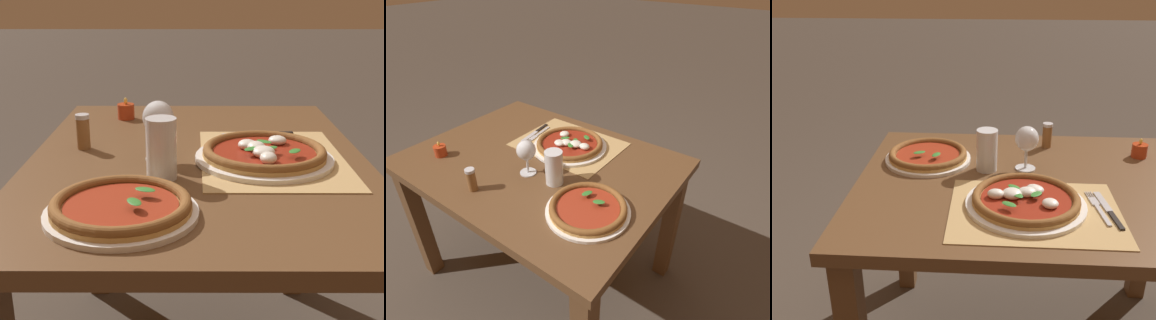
% 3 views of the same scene
% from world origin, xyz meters
% --- Properties ---
extents(ground_plane, '(24.00, 24.00, 0.00)m').
position_xyz_m(ground_plane, '(0.00, 0.00, 0.00)').
color(ground_plane, '#473D33').
extents(dining_table, '(1.17, 0.88, 0.74)m').
position_xyz_m(dining_table, '(0.00, 0.00, 0.63)').
color(dining_table, brown).
rests_on(dining_table, ground).
extents(paper_placemat, '(0.49, 0.37, 0.00)m').
position_xyz_m(paper_placemat, '(-0.02, -0.19, 0.74)').
color(paper_placemat, tan).
rests_on(paper_placemat, dining_table).
extents(pizza_near, '(0.35, 0.35, 0.05)m').
position_xyz_m(pizza_near, '(-0.04, -0.17, 0.76)').
color(pizza_near, white).
rests_on(pizza_near, paper_placemat).
extents(pizza_far, '(0.31, 0.31, 0.04)m').
position_xyz_m(pizza_far, '(-0.37, 0.15, 0.76)').
color(pizza_far, white).
rests_on(pizza_far, dining_table).
extents(wine_glass, '(0.08, 0.08, 0.16)m').
position_xyz_m(wine_glass, '(-0.03, 0.10, 0.85)').
color(wine_glass, silver).
rests_on(wine_glass, dining_table).
extents(pint_glass, '(0.07, 0.07, 0.15)m').
position_xyz_m(pint_glass, '(-0.16, 0.09, 0.81)').
color(pint_glass, silver).
rests_on(pint_glass, dining_table).
extents(fork, '(0.04, 0.20, 0.00)m').
position_xyz_m(fork, '(0.17, -0.17, 0.75)').
color(fork, '#B7B7BC').
rests_on(fork, paper_placemat).
extents(knife, '(0.04, 0.22, 0.01)m').
position_xyz_m(knife, '(0.19, -0.18, 0.75)').
color(knife, black).
rests_on(knife, paper_placemat).
extents(votive_candle, '(0.06, 0.06, 0.07)m').
position_xyz_m(votive_candle, '(0.40, 0.24, 0.76)').
color(votive_candle, '#B23819').
rests_on(votive_candle, dining_table).
extents(pepper_shaker, '(0.04, 0.04, 0.10)m').
position_xyz_m(pepper_shaker, '(0.07, 0.31, 0.79)').
color(pepper_shaker, brown).
rests_on(pepper_shaker, dining_table).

